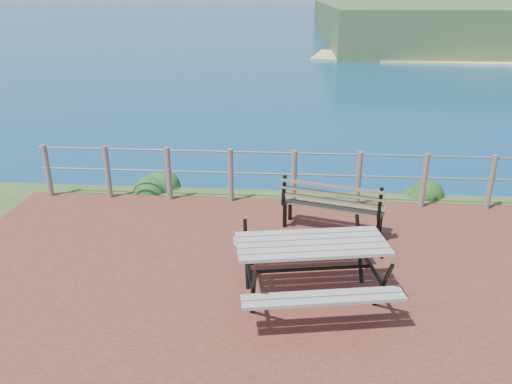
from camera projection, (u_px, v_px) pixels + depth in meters
ground at (291, 311)px, 6.08m from camera, size 10.00×7.00×0.12m
ocean at (297, 3)px, 191.26m from camera, size 1200.00×1200.00×0.00m
safety_railing at (294, 174)px, 8.97m from camera, size 9.40×0.10×1.00m
picnic_table at (311, 264)px, 6.17m from camera, size 1.93×1.57×0.77m
park_bench at (333, 197)px, 7.90m from camera, size 1.67×0.84×0.92m
shrub_lip_west at (163, 189)px, 9.89m from camera, size 0.73×0.73×0.46m
shrub_lip_east at (418, 192)px, 9.71m from camera, size 0.66×0.66×0.36m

